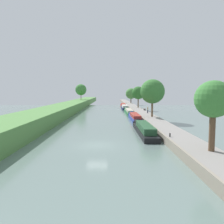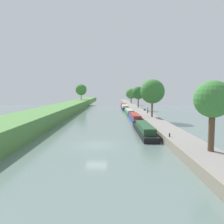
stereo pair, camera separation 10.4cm
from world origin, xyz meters
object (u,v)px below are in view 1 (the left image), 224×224
Objects in this scene: narrowboat_black at (144,129)px; narrowboat_navy at (125,107)px; mooring_bollard_near at (170,135)px; mooring_bollard_far at (126,103)px; narrowboat_red at (123,105)px; narrowboat_blue at (135,117)px; narrowboat_green at (129,111)px; person_walking at (148,110)px; park_bench at (145,109)px.

narrowboat_black reaches higher than narrowboat_navy.
mooring_bollard_near is 74.72m from mooring_bollard_far.
narrowboat_navy is at bearing 89.97° from narrowboat_black.
narrowboat_red is at bearing 89.70° from narrowboat_black.
narrowboat_black reaches higher than narrowboat_red.
narrowboat_red is at bearing 89.98° from narrowboat_blue.
narrowboat_navy reaches higher than narrowboat_blue.
mooring_bollard_far reaches higher than narrowboat_red.
narrowboat_green is 10.11× the size of person_walking.
narrowboat_black is 22.33m from person_walking.
narrowboat_black is 1.18× the size of narrowboat_navy.
narrowboat_red reaches higher than narrowboat_green.
person_walking is (4.27, 21.89, 1.20)m from narrowboat_black.
narrowboat_black is 7.96m from mooring_bollard_near.
mooring_bollard_far is (1.99, 19.40, 0.57)m from narrowboat_navy.
narrowboat_black is 9.73× the size of park_bench.
narrowboat_green is at bearing 112.91° from person_walking.
narrowboat_navy reaches higher than narrowboat_green.
narrowboat_blue is at bearing -123.67° from person_walking.
narrowboat_green is 37.30× the size of mooring_bollard_near.
narrowboat_navy is 55.35m from mooring_bollard_near.
mooring_bollard_far is (-2.26, 45.15, -0.65)m from person_walking.
narrowboat_green is 10.42m from person_walking.
narrowboat_black is 61.10m from narrowboat_red.
narrowboat_navy is at bearing 99.37° from person_walking.
narrowboat_blue is 31.69m from narrowboat_navy.
narrowboat_blue is at bearing -90.02° from narrowboat_red.
narrowboat_navy is at bearing -91.28° from narrowboat_red.
narrowboat_blue is 15.31m from park_bench.
narrowboat_navy reaches higher than mooring_bollard_near.
mooring_bollard_far is at bearing 87.16° from narrowboat_green.
mooring_bollard_far is at bearing 88.09° from narrowboat_blue.
narrowboat_green is (0.24, 31.41, -0.08)m from narrowboat_black.
narrowboat_red is 30.29× the size of mooring_bollard_far.
narrowboat_blue is at bearing 94.12° from mooring_bollard_near.
narrowboat_black is 30.94m from park_bench.
narrowboat_blue is 51.13m from mooring_bollard_far.
park_bench is (4.57, -0.86, 0.75)m from narrowboat_green.
narrowboat_black is at bearing -91.10° from narrowboat_blue.
narrowboat_green is 39.14m from mooring_bollard_near.
narrowboat_blue is 8.54× the size of person_walking.
narrowboat_blue is 15.48m from narrowboat_green.
park_bench is at bearing 86.42° from person_walking.
park_bench is (4.49, -30.54, 0.73)m from narrowboat_red.
mooring_bollard_near is 1.00× the size of mooring_bollard_far.
narrowboat_blue is at bearing -89.76° from narrowboat_green.
narrowboat_black is 15.94m from narrowboat_blue.
narrowboat_navy is 13.47m from narrowboat_red.
narrowboat_navy is 26.12m from person_walking.
narrowboat_green is at bearing 90.24° from narrowboat_blue.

